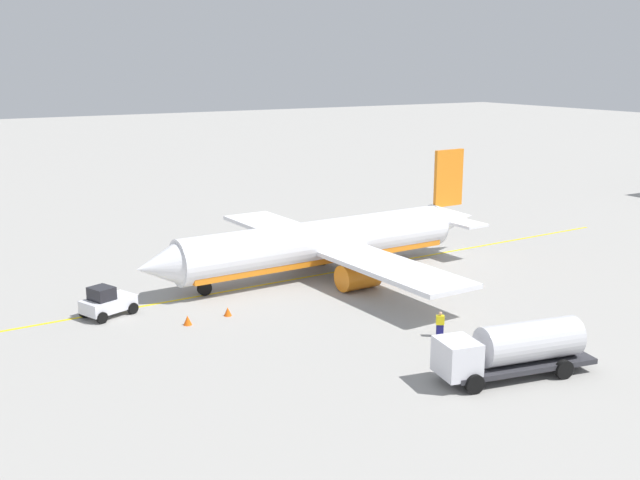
{
  "coord_description": "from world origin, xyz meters",
  "views": [
    {
      "loc": [
        31.03,
        52.77,
        17.51
      ],
      "look_at": [
        0.0,
        0.0,
        3.0
      ],
      "focal_mm": 42.55,
      "sensor_mm": 36.0,
      "label": 1
    }
  ],
  "objects_px": {
    "airplane": "(325,243)",
    "safety_cone_nose": "(228,312)",
    "fuel_tanker": "(513,348)",
    "pushback_tug": "(107,302)",
    "refueling_worker": "(440,325)",
    "safety_cone_wingtip": "(188,320)"
  },
  "relations": [
    {
      "from": "safety_cone_nose",
      "to": "safety_cone_wingtip",
      "type": "bearing_deg",
      "value": 6.71
    },
    {
      "from": "pushback_tug",
      "to": "safety_cone_nose",
      "type": "distance_m",
      "value": 8.49
    },
    {
      "from": "pushback_tug",
      "to": "fuel_tanker",
      "type": "bearing_deg",
      "value": 127.43
    },
    {
      "from": "refueling_worker",
      "to": "safety_cone_wingtip",
      "type": "xyz_separation_m",
      "value": [
        13.34,
        -10.46,
        -0.49
      ]
    },
    {
      "from": "fuel_tanker",
      "to": "safety_cone_wingtip",
      "type": "height_order",
      "value": "fuel_tanker"
    },
    {
      "from": "safety_cone_nose",
      "to": "fuel_tanker",
      "type": "bearing_deg",
      "value": 118.38
    },
    {
      "from": "refueling_worker",
      "to": "safety_cone_wingtip",
      "type": "height_order",
      "value": "refueling_worker"
    },
    {
      "from": "pushback_tug",
      "to": "refueling_worker",
      "type": "relative_size",
      "value": 2.39
    },
    {
      "from": "airplane",
      "to": "safety_cone_nose",
      "type": "xyz_separation_m",
      "value": [
        11.44,
        5.79,
        -2.33
      ]
    },
    {
      "from": "pushback_tug",
      "to": "safety_cone_wingtip",
      "type": "relative_size",
      "value": 6.16
    },
    {
      "from": "fuel_tanker",
      "to": "pushback_tug",
      "type": "distance_m",
      "value": 27.95
    },
    {
      "from": "refueling_worker",
      "to": "safety_cone_nose",
      "type": "distance_m",
      "value": 14.9
    },
    {
      "from": "airplane",
      "to": "safety_cone_wingtip",
      "type": "distance_m",
      "value": 15.98
    },
    {
      "from": "airplane",
      "to": "pushback_tug",
      "type": "bearing_deg",
      "value": 4.63
    },
    {
      "from": "safety_cone_nose",
      "to": "safety_cone_wingtip",
      "type": "height_order",
      "value": "safety_cone_wingtip"
    },
    {
      "from": "fuel_tanker",
      "to": "safety_cone_wingtip",
      "type": "relative_size",
      "value": 14.79
    },
    {
      "from": "safety_cone_nose",
      "to": "safety_cone_wingtip",
      "type": "distance_m",
      "value": 3.14
    },
    {
      "from": "fuel_tanker",
      "to": "pushback_tug",
      "type": "height_order",
      "value": "fuel_tanker"
    },
    {
      "from": "airplane",
      "to": "refueling_worker",
      "type": "height_order",
      "value": "airplane"
    },
    {
      "from": "airplane",
      "to": "safety_cone_nose",
      "type": "distance_m",
      "value": 13.03
    },
    {
      "from": "fuel_tanker",
      "to": "safety_cone_wingtip",
      "type": "bearing_deg",
      "value": -53.89
    },
    {
      "from": "pushback_tug",
      "to": "safety_cone_wingtip",
      "type": "distance_m",
      "value": 6.28
    }
  ]
}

